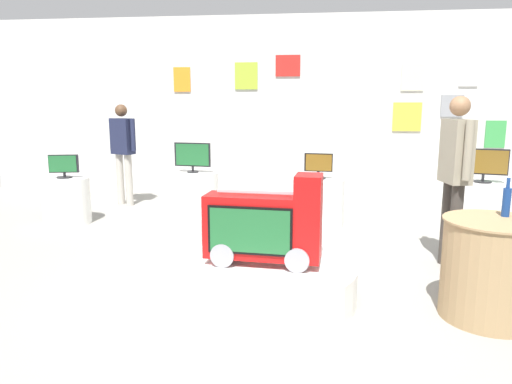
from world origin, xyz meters
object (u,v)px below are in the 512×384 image
at_px(display_pedestal_center_rear, 318,202).
at_px(tv_on_center_rear, 318,165).
at_px(display_pedestal_left_rear, 480,206).
at_px(shopper_browsing_rear, 123,147).
at_px(tv_on_far_right, 192,156).
at_px(display_pedestal_right_rear, 66,201).
at_px(main_display_pedestal, 263,280).
at_px(tv_on_right_rear, 64,166).
at_px(shopper_browsing_near_truck, 455,169).
at_px(tv_on_left_rear, 484,164).
at_px(display_pedestal_far_right, 193,193).
at_px(side_table_round, 491,268).
at_px(novelty_firetruck_tv, 265,228).
at_px(bottle_on_side_table, 507,201).

bearing_deg(display_pedestal_center_rear, tv_on_center_rear, -83.17).
relative_size(display_pedestal_left_rear, shopper_browsing_rear, 0.47).
relative_size(tv_on_center_rear, tv_on_far_right, 0.69).
bearing_deg(display_pedestal_right_rear, main_display_pedestal, -36.88).
height_order(tv_on_right_rear, shopper_browsing_rear, shopper_browsing_rear).
relative_size(display_pedestal_left_rear, shopper_browsing_near_truck, 0.45).
bearing_deg(tv_on_left_rear, display_pedestal_left_rear, 104.38).
xyz_separation_m(tv_on_left_rear, display_pedestal_far_right, (-4.08, 0.47, -0.58)).
bearing_deg(main_display_pedestal, side_table_round, -6.09).
distance_m(main_display_pedestal, shopper_browsing_near_truck, 2.30).
relative_size(novelty_firetruck_tv, tv_on_right_rear, 2.53).
bearing_deg(shopper_browsing_rear, main_display_pedestal, -53.00).
relative_size(novelty_firetruck_tv, side_table_round, 1.28).
bearing_deg(tv_on_right_rear, display_pedestal_right_rear, 76.99).
distance_m(tv_on_left_rear, tv_on_center_rear, 2.18).
height_order(display_pedestal_far_right, tv_on_far_right, tv_on_far_right).
relative_size(display_pedestal_center_rear, tv_on_far_right, 1.29).
bearing_deg(tv_on_right_rear, side_table_round, -26.96).
distance_m(tv_on_center_rear, shopper_browsing_near_truck, 2.13).
distance_m(tv_on_far_right, shopper_browsing_rear, 1.47).
height_order(display_pedestal_center_rear, shopper_browsing_rear, shopper_browsing_rear).
xyz_separation_m(tv_on_center_rear, tv_on_right_rear, (-3.58, -0.36, -0.02)).
bearing_deg(tv_on_left_rear, tv_on_right_rear, -177.17).
height_order(novelty_firetruck_tv, display_pedestal_center_rear, novelty_firetruck_tv).
bearing_deg(shopper_browsing_near_truck, main_display_pedestal, -151.27).
distance_m(display_pedestal_far_right, bottle_on_side_table, 4.61).
relative_size(tv_on_center_rear, shopper_browsing_rear, 0.23).
bearing_deg(display_pedestal_far_right, shopper_browsing_near_truck, -31.99).
distance_m(display_pedestal_far_right, shopper_browsing_rear, 1.61).
bearing_deg(tv_on_right_rear, tv_on_far_right, 24.13).
distance_m(novelty_firetruck_tv, display_pedestal_center_rear, 2.73).
relative_size(novelty_firetruck_tv, tv_on_left_rear, 1.78).
height_order(main_display_pedestal, display_pedestal_far_right, display_pedestal_far_right).
height_order(tv_on_left_rear, display_pedestal_far_right, tv_on_left_rear).
relative_size(side_table_round, shopper_browsing_near_truck, 0.45).
distance_m(tv_on_center_rear, display_pedestal_far_right, 2.01).
distance_m(display_pedestal_center_rear, bottle_on_side_table, 3.14).
height_order(bottle_on_side_table, shopper_browsing_near_truck, shopper_browsing_near_truck).
height_order(display_pedestal_center_rear, side_table_round, side_table_round).
height_order(novelty_firetruck_tv, tv_on_far_right, tv_on_far_right).
height_order(tv_on_center_rear, side_table_round, tv_on_center_rear).
xyz_separation_m(display_pedestal_right_rear, side_table_round, (4.91, -2.50, 0.08)).
xyz_separation_m(novelty_firetruck_tv, display_pedestal_far_right, (-1.42, 3.06, -0.30)).
distance_m(tv_on_far_right, shopper_browsing_near_truck, 3.84).
height_order(novelty_firetruck_tv, shopper_browsing_rear, shopper_browsing_rear).
distance_m(main_display_pedestal, side_table_round, 1.86).
xyz_separation_m(main_display_pedestal, display_pedestal_center_rear, (0.50, 2.66, 0.18)).
bearing_deg(main_display_pedestal, display_pedestal_right_rear, 143.12).
bearing_deg(tv_on_far_right, display_pedestal_left_rear, -6.44).
height_order(display_pedestal_center_rear, tv_on_right_rear, tv_on_right_rear).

